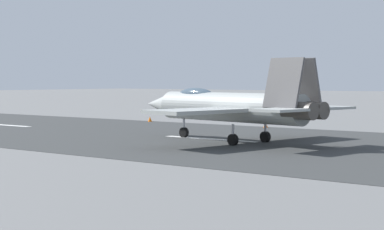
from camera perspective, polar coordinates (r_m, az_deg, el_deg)
ground_plane at (r=47.33m, az=1.93°, el=-2.14°), size 400.00×400.00×0.00m
runway_strip at (r=47.32m, az=1.95°, el=-2.13°), size 240.00×26.00×0.02m
fighter_jet at (r=45.27m, az=3.26°, el=0.77°), size 17.25×14.94×5.68m
marker_cone_mid at (r=59.13m, az=6.42°, el=-0.85°), size 0.44×0.44×0.55m
marker_cone_far at (r=67.21m, az=-3.68°, el=-0.36°), size 0.44×0.44×0.55m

